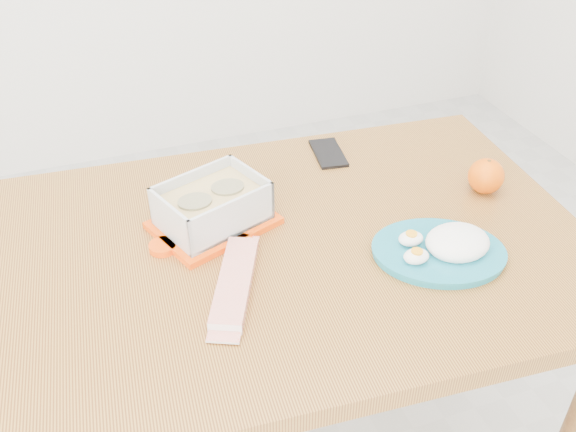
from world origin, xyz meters
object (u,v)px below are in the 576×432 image
object	(u,v)px
food_container	(212,206)
rice_plate	(445,246)
dining_table	(288,283)
smartphone	(328,153)
orange_fruit	(486,176)

from	to	relation	value
food_container	rice_plate	bearing A→B (deg)	-52.32
dining_table	food_container	size ratio (longest dim) A/B	4.52
smartphone	dining_table	bearing A→B (deg)	-118.16
dining_table	rice_plate	size ratio (longest dim) A/B	3.78
orange_fruit	smartphone	size ratio (longest dim) A/B	0.59
dining_table	rice_plate	xyz separation A→B (m)	(0.25, -0.14, 0.13)
dining_table	food_container	bearing A→B (deg)	144.54
dining_table	orange_fruit	xyz separation A→B (m)	(0.45, 0.02, 0.14)
food_container	smartphone	size ratio (longest dim) A/B	2.09
dining_table	rice_plate	bearing A→B (deg)	-24.05
food_container	orange_fruit	xyz separation A→B (m)	(0.56, -0.07, -0.01)
dining_table	smartphone	distance (m)	0.35
food_container	orange_fruit	bearing A→B (deg)	-27.95
dining_table	smartphone	bearing A→B (deg)	58.00
food_container	rice_plate	distance (m)	0.44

